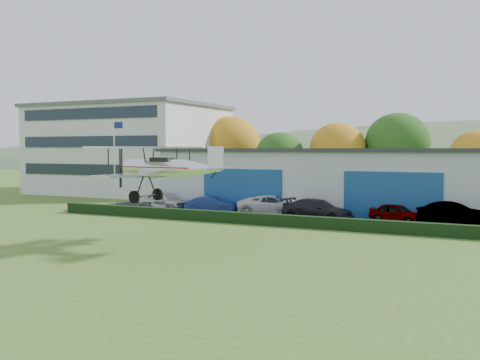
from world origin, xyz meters
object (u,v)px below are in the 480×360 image
at_px(flagpole, 115,154).
at_px(car_5, 456,215).
at_px(hangar, 405,180).
at_px(car_0, 165,201).
at_px(biplane, 164,166).
at_px(car_4, 397,213).
at_px(car_2, 273,205).
at_px(car_3, 318,210).
at_px(car_1, 211,204).
at_px(office_block, 130,149).

height_order(flagpole, car_5, flagpole).
bearing_deg(hangar, car_0, -158.58).
distance_m(car_5, biplane, 20.10).
bearing_deg(hangar, car_4, -85.85).
height_order(car_0, car_5, car_5).
xyz_separation_m(flagpole, car_0, (6.23, -1.34, -3.94)).
bearing_deg(car_4, car_0, 110.47).
height_order(hangar, car_2, hangar).
bearing_deg(car_3, flagpole, 94.13).
xyz_separation_m(car_1, car_2, (5.18, 0.67, 0.11)).
bearing_deg(car_5, biplane, 122.99).
bearing_deg(car_4, car_2, 108.37).
height_order(office_block, flagpole, office_block).
relative_size(car_2, biplane, 0.69).
relative_size(office_block, flagpole, 2.57).
bearing_deg(hangar, car_2, -143.44).
xyz_separation_m(hangar, car_5, (4.41, -7.22, -1.79)).
xyz_separation_m(car_3, car_5, (9.21, 1.17, 0.03)).
bearing_deg(flagpole, car_3, -6.85).
distance_m(car_0, biplane, 17.39).
xyz_separation_m(flagpole, car_1, (10.72, -1.36, -4.06)).
bearing_deg(car_2, car_5, -112.85).
relative_size(office_block, car_0, 4.43).
height_order(office_block, car_2, office_block).
distance_m(flagpole, biplane, 22.05).
bearing_deg(hangar, car_3, -119.77).
bearing_deg(flagpole, hangar, 13.51).
bearing_deg(office_block, car_4, -22.29).
distance_m(car_2, biplane, 15.28).
xyz_separation_m(car_2, biplane, (-0.28, -14.88, 3.49)).
bearing_deg(office_block, car_3, -28.66).
relative_size(car_0, biplane, 0.57).
xyz_separation_m(car_4, biplane, (-9.76, -14.83, 3.61)).
distance_m(hangar, car_4, 7.00).
bearing_deg(flagpole, biplane, -44.90).
distance_m(hangar, car_0, 20.12).
distance_m(car_2, car_5, 13.41).
bearing_deg(car_4, biplane, 165.31).
bearing_deg(hangar, flagpole, -166.49).
xyz_separation_m(car_0, car_4, (19.14, 0.61, -0.13)).
xyz_separation_m(office_block, flagpole, (8.12, -13.00, -0.43)).
xyz_separation_m(office_block, car_1, (18.83, -14.36, -4.49)).
bearing_deg(car_5, car_2, 74.30).
bearing_deg(car_1, car_4, -102.40).
xyz_separation_m(flagpole, car_2, (15.90, -0.68, -3.95)).
distance_m(car_0, car_1, 4.49).
xyz_separation_m(car_1, car_4, (14.65, 0.63, -0.01)).
distance_m(car_4, biplane, 18.12).
distance_m(flagpole, car_2, 16.40).
distance_m(flagpole, car_4, 25.71).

